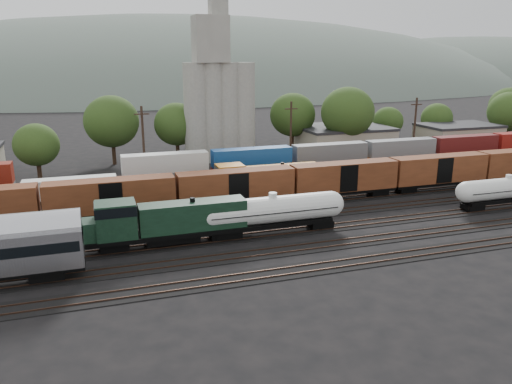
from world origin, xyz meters
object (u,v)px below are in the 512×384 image
object	(u,v)px
grain_silo	(219,100)
orange_locomotive	(262,178)
tank_car_a	(273,211)
green_locomotive	(162,221)

from	to	relation	value
grain_silo	orange_locomotive	bearing A→B (deg)	-90.99
grain_silo	tank_car_a	bearing A→B (deg)	-95.88
tank_car_a	orange_locomotive	bearing A→B (deg)	75.89
green_locomotive	grain_silo	bearing A→B (deg)	68.25
green_locomotive	orange_locomotive	xyz separation A→B (m)	(15.91, 15.00, -0.18)
tank_car_a	grain_silo	distance (m)	42.10
tank_car_a	grain_silo	world-z (taller)	grain_silo
tank_car_a	grain_silo	xyz separation A→B (m)	(4.22, 41.00, 8.59)
tank_car_a	orange_locomotive	distance (m)	15.47
tank_car_a	grain_silo	size ratio (longest dim) A/B	0.59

